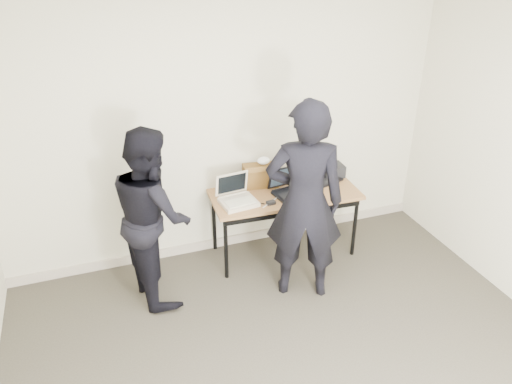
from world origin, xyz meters
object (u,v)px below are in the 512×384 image
laptop_center (288,188)px  person_typist (304,203)px  person_observer (152,215)px  laptop_right (322,174)px  leather_satchel (261,175)px  equipment_box (332,170)px  laptop_beige (237,198)px  desk (285,198)px

laptop_center → person_typist: 0.66m
laptop_center → person_observer: 1.41m
laptop_right → leather_satchel: size_ratio=1.04×
person_observer → equipment_box: bearing=-88.8°
laptop_beige → person_typist: 0.77m
laptop_beige → person_typist: (0.44, -0.61, 0.18)m
leather_satchel → person_typist: size_ratio=0.20×
desk → equipment_box: 0.67m
leather_satchel → laptop_center: bearing=-40.3°
person_typist → person_observer: person_typist is taller
laptop_beige → person_typist: size_ratio=0.20×
laptop_beige → leather_satchel: 0.43m
person_typist → desk: bearing=-76.3°
leather_satchel → desk: bearing=-44.2°
laptop_beige → person_typist: person_typist is taller
desk → person_typist: size_ratio=0.80×
equipment_box → laptop_right: bearing=-170.4°
desk → laptop_right: (0.49, 0.17, 0.11)m
equipment_box → desk: bearing=-163.1°
laptop_right → desk: bearing=-178.8°
laptop_right → leather_satchel: 0.68m
equipment_box → person_typist: (-0.72, -0.83, 0.17)m
desk → leather_satchel: 0.34m
leather_satchel → person_observer: (-1.18, -0.41, -0.02)m
equipment_box → laptop_beige: bearing=-169.3°
laptop_beige → equipment_box: size_ratio=1.63×
laptop_center → equipment_box: (0.60, 0.20, 0.01)m
laptop_center → person_typist: size_ratio=0.20×
laptop_beige → laptop_right: size_ratio=0.94×
person_typist → equipment_box: bearing=-109.6°
laptop_beige → person_observer: bearing=-175.7°
desk → leather_satchel: (-0.18, 0.23, 0.19)m
desk → person_typist: 0.70m
laptop_beige → equipment_box: (1.15, 0.22, 0.01)m
leather_satchel → person_typist: 0.87m
laptop_beige → laptop_center: bearing=-4.5°
desk → laptop_beige: laptop_beige is taller
laptop_right → equipment_box: laptop_right is taller
leather_satchel → person_typist: (0.09, -0.86, 0.11)m
laptop_center → person_observer: bearing=179.2°
desk → leather_satchel: bearing=131.1°
laptop_center → person_observer: person_observer is taller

